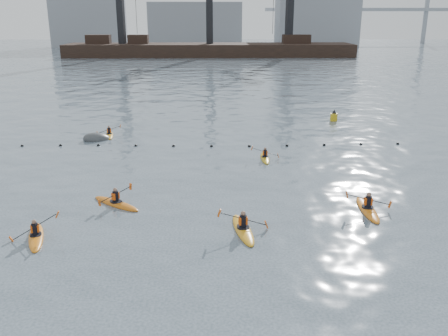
{
  "coord_description": "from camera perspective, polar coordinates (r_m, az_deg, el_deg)",
  "views": [
    {
      "loc": [
        1.32,
        -13.84,
        9.87
      ],
      "look_at": [
        1.73,
        8.09,
        2.8
      ],
      "focal_mm": 38.0,
      "sensor_mm": 36.0,
      "label": 1
    }
  ],
  "objects": [
    {
      "name": "ground",
      "position": [
        17.05,
        -5.58,
        -17.6
      ],
      "size": [
        400.0,
        400.0,
        0.0
      ],
      "primitive_type": "plane",
      "color": "#384651",
      "rests_on": "ground"
    },
    {
      "name": "float_line",
      "position": [
        37.73,
        -3.81,
        2.71
      ],
      "size": [
        33.24,
        0.73,
        0.24
      ],
      "color": "black",
      "rests_on": "ground"
    },
    {
      "name": "barge_pier",
      "position": [
        124.11,
        -1.84,
        14.17
      ],
      "size": [
        72.0,
        19.3,
        29.5
      ],
      "color": "black",
      "rests_on": "ground"
    },
    {
      "name": "skyline",
      "position": [
        164.12,
        -0.79,
        17.65
      ],
      "size": [
        141.0,
        28.0,
        22.0
      ],
      "color": "gray",
      "rests_on": "ground"
    },
    {
      "name": "kayaker_0",
      "position": [
        23.91,
        -21.69,
        -7.61
      ],
      "size": [
        2.22,
        3.31,
        1.32
      ],
      "rotation": [
        0.0,
        0.0,
        0.32
      ],
      "color": "orange",
      "rests_on": "ground"
    },
    {
      "name": "kayaker_1",
      "position": [
        22.97,
        2.3,
        -7.3
      ],
      "size": [
        2.49,
        3.7,
        1.34
      ],
      "rotation": [
        0.0,
        0.0,
        0.16
      ],
      "color": "orange",
      "rests_on": "ground"
    },
    {
      "name": "kayaker_2",
      "position": [
        26.65,
        -12.86,
        -4.1
      ],
      "size": [
        3.16,
        2.68,
        1.11
      ],
      "rotation": [
        0.0,
        0.0,
        0.91
      ],
      "color": "#C66412",
      "rests_on": "ground"
    },
    {
      "name": "kayaker_3",
      "position": [
        34.38,
        4.95,
        1.27
      ],
      "size": [
        2.05,
        3.0,
        1.07
      ],
      "rotation": [
        0.0,
        0.0,
        -0.0
      ],
      "color": "gold",
      "rests_on": "ground"
    },
    {
      "name": "kayaker_4",
      "position": [
        26.34,
        16.88,
        -4.69
      ],
      "size": [
        2.47,
        3.66,
        1.24
      ],
      "rotation": [
        0.0,
        0.0,
        3.12
      ],
      "color": "orange",
      "rests_on": "ground"
    },
    {
      "name": "kayaker_5",
      "position": [
        42.13,
        -13.63,
        3.94
      ],
      "size": [
        2.05,
        3.11,
        1.05
      ],
      "rotation": [
        0.0,
        0.0,
        0.22
      ],
      "color": "#F0A51C",
      "rests_on": "ground"
    },
    {
      "name": "mooring_buoy",
      "position": [
        40.95,
        -14.99,
        3.3
      ],
      "size": [
        2.94,
        2.44,
        1.66
      ],
      "primitive_type": "ellipsoid",
      "rotation": [
        0.0,
        0.21,
        0.48
      ],
      "color": "#3B3E40",
      "rests_on": "ground"
    },
    {
      "name": "nav_buoy",
      "position": [
        47.97,
        13.07,
        6.0
      ],
      "size": [
        0.7,
        0.7,
        1.27
      ],
      "color": "gold",
      "rests_on": "ground"
    }
  ]
}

